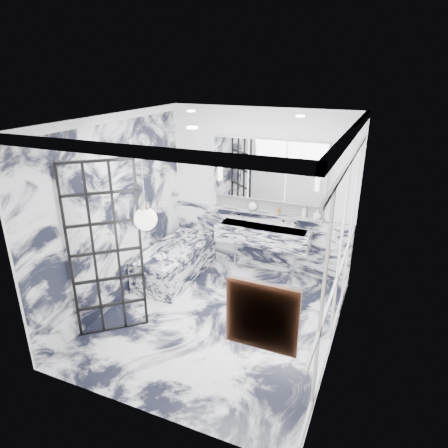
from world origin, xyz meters
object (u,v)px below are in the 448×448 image
at_px(mirror_cabinet, 268,170).
at_px(bathtub, 176,261).
at_px(crittall_door, 106,252).
at_px(trough_sink, 263,235).

height_order(mirror_cabinet, bathtub, mirror_cabinet).
height_order(crittall_door, bathtub, crittall_door).
bearing_deg(mirror_cabinet, crittall_door, -118.65).
bearing_deg(trough_sink, crittall_door, -120.39).
distance_m(trough_sink, mirror_cabinet, 1.10).
relative_size(mirror_cabinet, bathtub, 1.15).
bearing_deg(bathtub, trough_sink, 26.48).
height_order(crittall_door, trough_sink, crittall_door).
relative_size(trough_sink, bathtub, 0.97).
bearing_deg(crittall_door, mirror_cabinet, 20.30).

